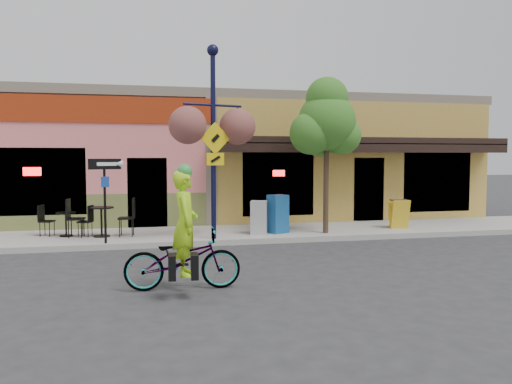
% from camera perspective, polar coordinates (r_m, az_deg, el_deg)
% --- Properties ---
extents(ground, '(90.00, 90.00, 0.00)m').
position_cam_1_polar(ground, '(12.92, 1.39, -6.34)').
color(ground, '#2D2D30').
rests_on(ground, ground).
extents(sidewalk, '(24.00, 3.00, 0.15)m').
position_cam_1_polar(sidewalk, '(14.83, -0.49, -4.70)').
color(sidewalk, '#9E9B93').
rests_on(sidewalk, ground).
extents(curb, '(24.00, 0.12, 0.15)m').
position_cam_1_polar(curb, '(13.44, 0.82, -5.62)').
color(curb, '#A8A59E').
rests_on(curb, ground).
extents(building, '(18.20, 8.20, 4.50)m').
position_cam_1_polar(building, '(20.07, -3.81, 3.79)').
color(building, '#E87372').
rests_on(building, ground).
extents(bicycle, '(2.06, 0.82, 1.06)m').
position_cam_1_polar(bicycle, '(8.90, -8.39, -7.63)').
color(bicycle, maroon).
rests_on(bicycle, ground).
extents(cyclist_rider, '(0.48, 0.70, 1.84)m').
position_cam_1_polar(cyclist_rider, '(8.84, -8.09, -5.15)').
color(cyclist_rider, '#B0F219').
rests_on(cyclist_rider, ground).
extents(lamp_post, '(1.74, 1.05, 5.11)m').
position_cam_1_polar(lamp_post, '(13.24, -4.91, 5.65)').
color(lamp_post, black).
rests_on(lamp_post, sidewalk).
extents(one_way_sign, '(0.83, 0.45, 2.13)m').
position_cam_1_polar(one_way_sign, '(13.08, -16.89, -1.01)').
color(one_way_sign, black).
rests_on(one_way_sign, sidewalk).
extents(cafe_set_left, '(1.85, 1.04, 1.07)m').
position_cam_1_polar(cafe_set_left, '(14.25, -17.26, -2.78)').
color(cafe_set_left, black).
rests_on(cafe_set_left, sidewalk).
extents(cafe_set_right, '(1.59, 1.12, 0.87)m').
position_cam_1_polar(cafe_set_right, '(14.67, -20.90, -3.06)').
color(cafe_set_right, black).
rests_on(cafe_set_right, sidewalk).
extents(newspaper_box_blue, '(0.62, 0.59, 1.09)m').
position_cam_1_polar(newspaper_box_blue, '(14.33, 2.51, -2.51)').
color(newspaper_box_blue, '#185391').
rests_on(newspaper_box_blue, sidewalk).
extents(newspaper_box_grey, '(0.54, 0.52, 0.95)m').
position_cam_1_polar(newspaper_box_grey, '(14.05, 0.32, -2.94)').
color(newspaper_box_grey, '#A9A9A9').
rests_on(newspaper_box_grey, sidewalk).
extents(street_tree, '(2.27, 2.27, 4.48)m').
position_cam_1_polar(street_tree, '(14.33, 8.04, 4.24)').
color(street_tree, '#3D7A26').
rests_on(street_tree, sidewalk).
extents(sandwich_board, '(0.58, 0.46, 0.88)m').
position_cam_1_polar(sandwich_board, '(15.70, 16.22, -2.48)').
color(sandwich_board, yellow).
rests_on(sandwich_board, sidewalk).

